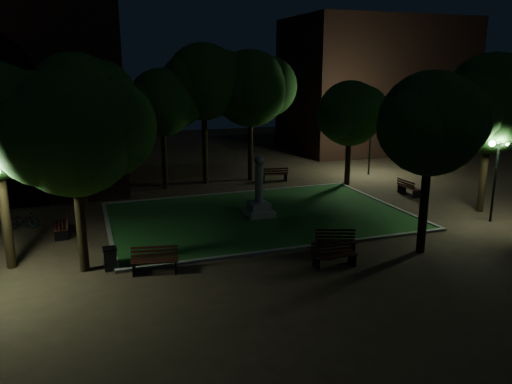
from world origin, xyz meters
TOP-DOWN VIEW (x-y plane):
  - ground at (0.00, 0.00)m, footprint 80.00×80.00m
  - lawn at (0.00, 2.00)m, footprint 15.00×10.00m
  - lawn_kerb at (0.00, 2.00)m, footprint 15.40×10.40m
  - monument at (0.00, 2.00)m, footprint 1.40×1.40m
  - building_far at (18.00, 20.00)m, footprint 16.00×10.00m
  - tree_north_wl at (-3.47, 9.97)m, footprint 5.17×4.22m
  - tree_north_er at (2.55, 10.56)m, footprint 6.28×5.13m
  - tree_ne at (8.15, 7.03)m, footprint 5.18×4.23m
  - tree_east at (11.85, -1.00)m, footprint 6.42×5.24m
  - tree_se at (4.85, -5.09)m, footprint 5.18×4.23m
  - tree_nw at (-8.48, 6.49)m, footprint 5.91×4.83m
  - tree_far_north at (-0.65, 10.56)m, footprint 6.09×4.97m
  - tree_extra at (-8.66, -2.49)m, footprint 5.77×4.71m
  - lamppost_se at (10.83, -2.69)m, footprint 1.18×0.28m
  - lamppost_nw at (-12.91, 9.68)m, footprint 1.18×0.28m
  - lamppost_ne at (11.18, 9.39)m, footprint 1.18×0.28m
  - bench_near_left at (0.52, -5.25)m, footprint 1.79×0.73m
  - bench_near_right at (1.34, -3.86)m, footprint 1.80×1.15m
  - bench_west_near at (-6.22, -3.54)m, footprint 1.87×0.94m
  - bench_left_side at (-9.65, 2.25)m, footprint 0.69×1.80m
  - bench_right_side at (10.19, 3.26)m, footprint 0.64×1.76m
  - bench_far_side at (3.83, 9.53)m, footprint 1.87×0.88m
  - trash_bin at (-7.81, -2.72)m, footprint 0.53×0.53m
  - bicycle at (-11.52, 4.08)m, footprint 1.58×0.80m

SIDE VIEW (x-z plane):
  - ground at x=0.00m, z-range 0.00..0.00m
  - lawn at x=0.00m, z-range 0.00..0.08m
  - lawn_kerb at x=0.00m, z-range 0.00..0.12m
  - bicycle at x=-11.52m, z-range 0.00..0.79m
  - bench_near_right at x=1.34m, z-range -0.03..0.91m
  - bench_right_side at x=10.19m, z-range -0.03..0.93m
  - bench_near_left at x=0.52m, z-range -0.03..0.94m
  - trash_bin at x=-7.81m, z-range 0.01..0.90m
  - bench_left_side at x=-9.65m, z-range -0.03..0.95m
  - bench_west_near at x=-6.22m, z-range -0.03..0.95m
  - bench_far_side at x=3.83m, z-range -0.03..0.96m
  - monument at x=0.00m, z-range -0.64..2.56m
  - lamppost_ne at x=11.18m, z-range 0.86..5.01m
  - lamppost_se at x=10.83m, z-range 0.86..5.02m
  - lamppost_nw at x=-12.91m, z-range 0.90..5.50m
  - tree_ne at x=8.15m, z-range 1.31..8.15m
  - tree_extra at x=-8.66m, z-range 1.49..9.20m
  - tree_se at x=4.85m, z-range 1.66..9.22m
  - tree_north_wl at x=-3.47m, z-range 1.70..9.32m
  - tree_east at x=11.85m, z-range 1.59..10.01m
  - building_far at x=18.00m, z-range 0.00..12.00m
  - tree_nw at x=-8.48m, z-range 1.80..10.25m
  - tree_north_er at x=2.55m, z-range 1.84..10.67m
  - tree_far_north at x=-0.65m, z-range 2.11..11.31m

